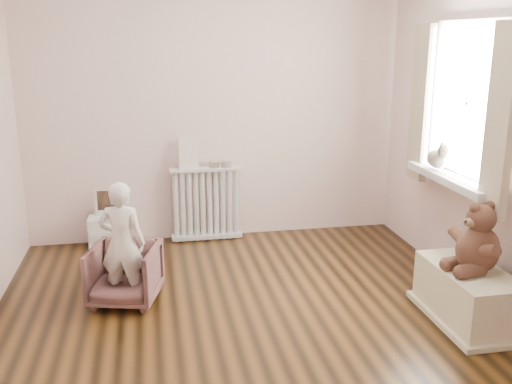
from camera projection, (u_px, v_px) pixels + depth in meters
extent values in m
cube|color=black|center=(247.00, 317.00, 4.07)|extent=(3.60, 3.60, 0.01)
cube|color=silver|center=(214.00, 106.00, 5.43)|extent=(3.60, 0.02, 2.60)
cube|color=silver|center=(332.00, 222.00, 2.02)|extent=(3.60, 0.02, 2.60)
cube|color=silver|center=(496.00, 129.00, 4.05)|extent=(0.02, 3.60, 2.60)
cube|color=white|center=(470.00, 104.00, 4.29)|extent=(0.03, 0.90, 1.10)
cube|color=silver|center=(452.00, 179.00, 4.42)|extent=(0.22, 1.10, 0.06)
cube|color=#C2B493|center=(500.00, 123.00, 3.74)|extent=(0.06, 0.26, 1.30)
cube|color=#C2B493|center=(421.00, 103.00, 4.82)|extent=(0.06, 0.26, 1.30)
cube|color=silver|center=(206.00, 201.00, 5.54)|extent=(0.69, 0.13, 0.73)
cube|color=beige|center=(189.00, 153.00, 5.38)|extent=(0.18, 0.02, 0.31)
cylinder|color=#A59E8C|center=(214.00, 164.00, 5.46)|extent=(0.10, 0.10, 0.06)
cylinder|color=#A59E8C|center=(226.00, 164.00, 5.48)|extent=(0.10, 0.10, 0.05)
cube|color=silver|center=(107.00, 219.00, 5.37)|extent=(0.35, 0.25, 0.55)
imported|color=brown|center=(125.00, 274.00, 4.25)|extent=(0.59, 0.60, 0.45)
imported|color=white|center=(122.00, 243.00, 4.14)|extent=(0.39, 0.30, 0.93)
cube|color=beige|center=(468.00, 293.00, 3.99)|extent=(0.43, 0.81, 0.38)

